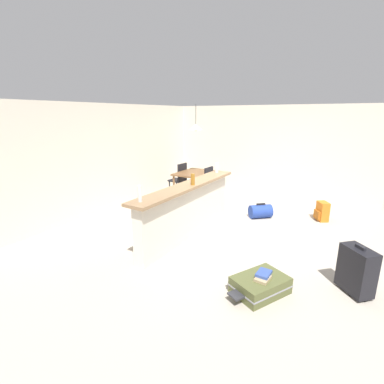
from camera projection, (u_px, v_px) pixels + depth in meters
name	position (u px, v px, depth m)	size (l,w,h in m)	color
ground_plane	(227.00, 231.00, 5.74)	(13.00, 13.00, 0.05)	#ADA393
wall_back	(115.00, 157.00, 6.94)	(6.60, 0.10, 2.50)	silver
wall_right	(264.00, 151.00, 8.06)	(0.10, 6.00, 2.50)	silver
partition_half_wall	(188.00, 212.00, 5.33)	(2.80, 0.20, 0.97)	silver
bar_countertop	(188.00, 186.00, 5.20)	(2.96, 0.40, 0.05)	#93704C
bottle_white	(140.00, 194.00, 4.13)	(0.06, 0.06, 0.25)	silver
bottle_amber	(193.00, 179.00, 5.12)	(0.07, 0.07, 0.21)	#9E661E
bottle_clear	(217.00, 168.00, 6.23)	(0.07, 0.07, 0.21)	silver
dining_table	(194.00, 176.00, 7.70)	(1.10, 0.80, 0.74)	brown
dining_chair_near_partition	(212.00, 183.00, 7.39)	(0.42, 0.42, 0.93)	black
dining_chair_far_side	(180.00, 178.00, 8.05)	(0.42, 0.42, 0.93)	black
pendant_lamp	(196.00, 127.00, 7.32)	(0.34, 0.34, 0.68)	black
suitcase_flat_olive	(260.00, 285.00, 3.69)	(0.89, 0.75, 0.22)	#51562D
backpack_orange	(322.00, 212.00, 6.19)	(0.34, 0.33, 0.42)	orange
suitcase_upright_black	(357.00, 270.00, 3.64)	(0.48, 0.48, 0.67)	black
duffel_bag_blue	(260.00, 211.00, 6.37)	(0.54, 0.56, 0.34)	#233D93
book_stack	(263.00, 276.00, 3.64)	(0.29, 0.18, 0.07)	tan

